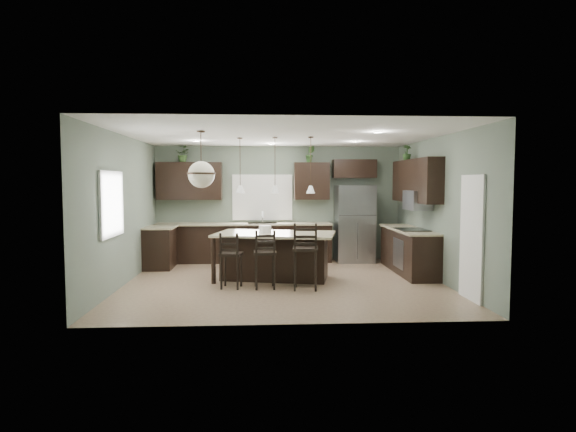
% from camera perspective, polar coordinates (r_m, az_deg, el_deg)
% --- Properties ---
extents(ground, '(6.00, 6.00, 0.00)m').
position_cam_1_polar(ground, '(9.33, -0.48, -7.86)').
color(ground, '#9E8466').
rests_on(ground, ground).
extents(pantry_door, '(0.04, 0.82, 2.04)m').
position_cam_1_polar(pantry_door, '(8.35, 20.93, -2.43)').
color(pantry_door, white).
rests_on(pantry_door, ground).
extents(window_back, '(1.35, 0.02, 1.00)m').
position_cam_1_polar(window_back, '(11.86, -3.05, 2.22)').
color(window_back, white).
rests_on(window_back, room_shell).
extents(window_left, '(0.02, 1.10, 1.00)m').
position_cam_1_polar(window_left, '(8.71, -20.25, 1.34)').
color(window_left, white).
rests_on(window_left, room_shell).
extents(left_return_cabs, '(0.60, 0.90, 0.90)m').
position_cam_1_polar(left_return_cabs, '(11.15, -14.95, -3.70)').
color(left_return_cabs, black).
rests_on(left_return_cabs, ground).
extents(left_return_countertop, '(0.66, 0.96, 0.04)m').
position_cam_1_polar(left_return_countertop, '(11.09, -14.89, -1.29)').
color(left_return_countertop, '#BEB08F').
rests_on(left_return_countertop, left_return_cabs).
extents(back_lower_cabs, '(4.20, 0.60, 0.90)m').
position_cam_1_polar(back_lower_cabs, '(11.67, -5.24, -3.24)').
color(back_lower_cabs, black).
rests_on(back_lower_cabs, ground).
extents(back_countertop, '(4.20, 0.66, 0.04)m').
position_cam_1_polar(back_countertop, '(11.60, -5.26, -0.95)').
color(back_countertop, '#BEB08F').
rests_on(back_countertop, back_lower_cabs).
extents(sink_inset, '(0.70, 0.45, 0.01)m').
position_cam_1_polar(sink_inset, '(11.59, -3.04, -0.86)').
color(sink_inset, gray).
rests_on(sink_inset, back_countertop).
extents(faucet, '(0.02, 0.02, 0.28)m').
position_cam_1_polar(faucet, '(11.55, -3.04, -0.16)').
color(faucet, silver).
rests_on(faucet, back_countertop).
extents(back_upper_left, '(1.55, 0.34, 0.90)m').
position_cam_1_polar(back_upper_left, '(11.82, -11.59, 4.08)').
color(back_upper_left, black).
rests_on(back_upper_left, room_shell).
extents(back_upper_right, '(0.85, 0.34, 0.90)m').
position_cam_1_polar(back_upper_right, '(11.76, 2.81, 4.16)').
color(back_upper_right, black).
rests_on(back_upper_right, room_shell).
extents(fridge_header, '(1.05, 0.34, 0.45)m').
position_cam_1_polar(fridge_header, '(11.92, 7.86, 5.56)').
color(fridge_header, black).
rests_on(fridge_header, room_shell).
extents(right_lower_cabs, '(0.60, 2.35, 0.90)m').
position_cam_1_polar(right_lower_cabs, '(10.58, 14.09, -4.09)').
color(right_lower_cabs, black).
rests_on(right_lower_cabs, ground).
extents(right_countertop, '(0.66, 2.35, 0.04)m').
position_cam_1_polar(right_countertop, '(10.52, 14.03, -1.56)').
color(right_countertop, '#BEB08F').
rests_on(right_countertop, right_lower_cabs).
extents(cooktop, '(0.58, 0.75, 0.02)m').
position_cam_1_polar(cooktop, '(10.25, 14.49, -1.57)').
color(cooktop, black).
rests_on(cooktop, right_countertop).
extents(wall_oven_front, '(0.01, 0.72, 0.60)m').
position_cam_1_polar(wall_oven_front, '(10.23, 12.92, -4.35)').
color(wall_oven_front, gray).
rests_on(wall_oven_front, right_lower_cabs).
extents(right_upper_cabs, '(0.34, 2.35, 0.90)m').
position_cam_1_polar(right_upper_cabs, '(10.51, 14.91, 4.05)').
color(right_upper_cabs, black).
rests_on(right_upper_cabs, room_shell).
extents(microwave, '(0.40, 0.75, 0.40)m').
position_cam_1_polar(microwave, '(10.24, 15.08, 1.81)').
color(microwave, gray).
rests_on(microwave, right_upper_cabs).
extents(refrigerator, '(0.90, 0.74, 1.85)m').
position_cam_1_polar(refrigerator, '(11.73, 7.89, -0.89)').
color(refrigerator, gray).
rests_on(refrigerator, ground).
extents(kitchen_island, '(2.52, 1.76, 0.92)m').
position_cam_1_polar(kitchen_island, '(9.53, -1.53, -4.78)').
color(kitchen_island, black).
rests_on(kitchen_island, ground).
extents(serving_dish, '(0.24, 0.24, 0.14)m').
position_cam_1_polar(serving_dish, '(9.50, -2.73, -1.57)').
color(serving_dish, white).
rests_on(serving_dish, kitchen_island).
extents(bar_stool_left, '(0.44, 0.44, 1.02)m').
position_cam_1_polar(bar_stool_left, '(8.78, -6.75, -5.24)').
color(bar_stool_left, black).
rests_on(bar_stool_left, ground).
extents(bar_stool_center, '(0.42, 0.42, 1.08)m').
position_cam_1_polar(bar_stool_center, '(8.71, -2.76, -5.12)').
color(bar_stool_center, black).
rests_on(bar_stool_center, ground).
extents(bar_stool_right, '(0.49, 0.49, 1.21)m').
position_cam_1_polar(bar_stool_right, '(8.62, 2.09, -4.76)').
color(bar_stool_right, black).
rests_on(bar_stool_right, ground).
extents(pendant_left, '(0.17, 0.17, 1.10)m').
position_cam_1_polar(pendant_left, '(9.57, -5.70, 5.98)').
color(pendant_left, white).
rests_on(pendant_left, room_shell).
extents(pendant_center, '(0.17, 0.17, 1.10)m').
position_cam_1_polar(pendant_center, '(9.42, -1.55, 6.03)').
color(pendant_center, silver).
rests_on(pendant_center, room_shell).
extents(pendant_right, '(0.17, 0.17, 1.10)m').
position_cam_1_polar(pendant_right, '(9.32, 2.70, 6.05)').
color(pendant_right, white).
rests_on(pendant_right, room_shell).
extents(chandelier, '(0.50, 0.50, 0.98)m').
position_cam_1_polar(chandelier, '(8.42, -10.26, 6.62)').
color(chandelier, beige).
rests_on(chandelier, room_shell).
extents(plant_back_left, '(0.42, 0.40, 0.38)m').
position_cam_1_polar(plant_back_left, '(11.83, -12.32, 7.18)').
color(plant_back_left, '#315023').
rests_on(plant_back_left, back_upper_left).
extents(plant_back_right, '(0.24, 0.20, 0.40)m').
position_cam_1_polar(plant_back_right, '(11.75, 2.64, 7.33)').
color(plant_back_right, '#315927').
rests_on(plant_back_right, back_upper_right).
extents(plant_right_wall, '(0.24, 0.24, 0.35)m').
position_cam_1_polar(plant_right_wall, '(11.06, 13.90, 7.30)').
color(plant_right_wall, '#294920').
rests_on(plant_right_wall, right_upper_cabs).
extents(room_shell, '(6.00, 6.00, 6.00)m').
position_cam_1_polar(room_shell, '(9.13, -0.48, 2.63)').
color(room_shell, slate).
rests_on(room_shell, ground).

